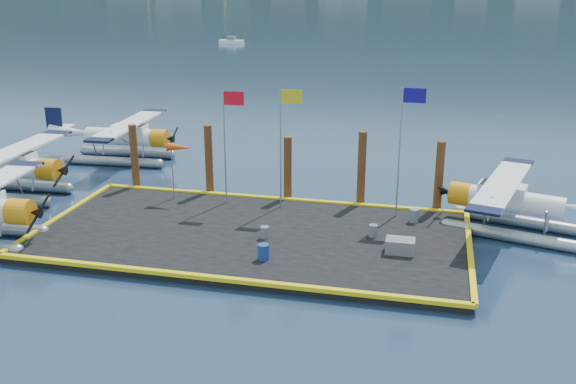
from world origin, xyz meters
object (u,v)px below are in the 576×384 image
Objects in this scene: crate at (400,246)px; seaplane_c at (125,139)px; windsock at (180,149)px; seaplane_d at (509,204)px; drum_2 at (373,231)px; drum_4 at (414,216)px; piling_4 at (439,179)px; piling_0 at (135,159)px; flagpole_blue at (405,133)px; piling_1 at (209,162)px; piling_2 at (288,171)px; piling_3 at (361,171)px; flagpole_yellow at (284,131)px; drum_3 at (265,232)px; seaplane_b at (8,170)px; flagpole_red at (228,130)px; drum_1 at (264,252)px.

seaplane_c is at bearing 147.79° from crate.
windsock is at bearing 159.23° from crate.
seaplane_d is 16.58× the size of drum_2.
drum_4 is 2.79m from piling_4.
windsock is at bearing -24.73° from piling_0.
piling_1 is (-10.70, 1.60, -2.59)m from flagpole_blue.
flagpole_blue reaches higher than windsock.
piling_4 is (1.08, 2.24, 1.27)m from drum_4.
piling_3 is (4.00, 0.00, 0.25)m from piling_2.
piling_2 is (-0.20, 1.60, -2.61)m from flagpole_yellow.
flagpole_blue is at bearing 36.05° from drum_3.
seaplane_b is at bearing -160.06° from piling_0.
piling_2 is at bearing 180.00° from piling_3.
flagpole_red is at bearing -43.15° from piling_1.
windsock is at bearing 180.00° from flagpole_blue.
drum_2 is 0.13× the size of piling_3.
piling_0 is at bearing 158.32° from crate.
drum_1 is at bearing -139.85° from drum_2.
piling_1 is at bearing 180.00° from piling_4.
flagpole_yellow reaches higher than seaplane_c.
crate is 12.67m from piling_1.
piling_2 is (5.53, 1.60, -1.33)m from windsock.
seaplane_c is 17.64m from piling_3.
drum_2 is 9.26m from flagpole_red.
seaplane_d is at bearing -12.45° from piling_3.
flagpole_red reaches higher than crate.
drum_2 is 0.09× the size of flagpole_blue.
drum_1 is at bearing -39.79° from piling_0.
drum_3 is 0.09× the size of flagpole_yellow.
flagpole_blue reaches higher than crate.
drum_1 is 0.11× the size of flagpole_red.
seaplane_c is 1.53× the size of flagpole_blue.
seaplane_b is at bearing -173.04° from piling_3.
piling_4 is at bearing 48.92° from drum_1.
piling_4 reaches higher than seaplane_d.
drum_1 is 0.17× the size of piling_4.
drum_2 is at bearing 130.18° from crate.
seaplane_c is 1.60× the size of flagpole_yellow.
windsock is 0.73× the size of piling_3.
piling_2 is at bearing 62.03° from seaplane_c.
flagpole_yellow is 1.44× the size of piling_3.
seaplane_c is 14.95× the size of drum_4.
crate is 0.32× the size of piling_4.
piling_2 is (-6.92, 2.24, 1.17)m from drum_4.
drum_2 is at bearing -17.91° from piling_0.
flagpole_red is at bearing 159.49° from drum_2.
flagpole_red is (12.80, 0.79, 2.81)m from seaplane_b.
piling_3 is at bearing 95.33° from seaplane_b.
flagpole_red is 1.40× the size of piling_3.
flagpole_red is 0.97× the size of flagpole_yellow.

